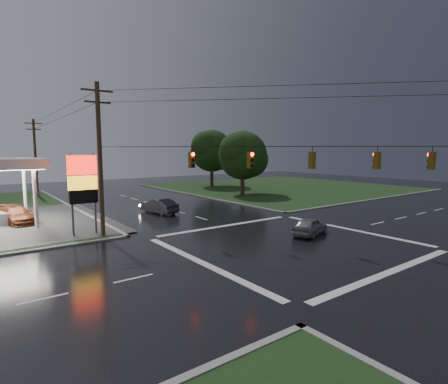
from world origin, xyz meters
TOP-DOWN VIEW (x-y plane):
  - ground at (0.00, 0.00)m, footprint 120.00×120.00m
  - grass_ne at (26.00, 26.00)m, footprint 36.00×36.00m
  - pylon_sign at (-10.50, 10.50)m, footprint 2.00×0.35m
  - utility_pole_nw at (-9.50, 9.50)m, footprint 2.20×0.32m
  - utility_pole_n at (-9.50, 38.00)m, footprint 2.20×0.32m
  - traffic_signals at (0.02, -0.02)m, footprint 26.87×26.87m
  - tree_ne_near at (14.14, 21.99)m, footprint 7.99×6.80m
  - tree_ne_far at (17.15, 33.99)m, footprint 8.46×7.20m
  - car_north at (-2.00, 15.64)m, footprint 2.40×4.69m
  - car_crossing at (3.01, 0.76)m, footprint 4.15×2.64m
  - car_pump at (-14.10, 18.28)m, footprint 3.30×5.48m

SIDE VIEW (x-z plane):
  - ground at x=0.00m, z-range 0.00..0.00m
  - grass_ne at x=26.00m, z-range 0.00..0.08m
  - car_crossing at x=3.01m, z-range 0.00..1.32m
  - car_north at x=-2.00m, z-range 0.00..1.47m
  - car_pump at x=-14.10m, z-range 0.00..1.49m
  - pylon_sign at x=-10.50m, z-range 1.01..7.01m
  - utility_pole_n at x=-9.50m, z-range 0.22..10.72m
  - tree_ne_near at x=14.14m, z-range 1.07..10.05m
  - utility_pole_nw at x=-9.50m, z-range 0.22..11.22m
  - tree_ne_far at x=17.15m, z-range 1.28..11.08m
  - traffic_signals at x=0.02m, z-range 5.75..7.22m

